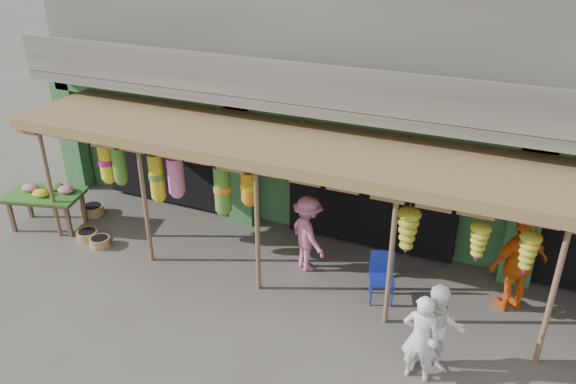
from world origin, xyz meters
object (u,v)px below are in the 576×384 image
at_px(blue_chair, 382,274).
at_px(person_right, 438,331).
at_px(person_front, 420,338).
at_px(flower_table, 46,195).
at_px(person_shopper, 308,234).
at_px(person_vendor, 518,264).

xyz_separation_m(blue_chair, person_right, (1.27, -1.54, 0.28)).
bearing_deg(person_front, flower_table, -10.04).
distance_m(flower_table, person_right, 9.06).
bearing_deg(person_shopper, blue_chair, -154.98).
distance_m(flower_table, person_vendor, 10.05).
height_order(person_front, person_shopper, person_shopper).
distance_m(flower_table, person_front, 8.87).
xyz_separation_m(flower_table, blue_chair, (7.71, 0.40, -0.28)).
distance_m(blue_chair, person_vendor, 2.41).
relative_size(blue_chair, person_vendor, 0.49).
distance_m(person_front, person_vendor, 2.71).
distance_m(blue_chair, person_shopper, 1.70).
distance_m(person_right, person_vendor, 2.41).
bearing_deg(flower_table, blue_chair, -11.53).
bearing_deg(blue_chair, person_right, -68.35).
height_order(flower_table, person_front, person_front).
distance_m(flower_table, person_shopper, 6.13).
height_order(person_right, person_shopper, person_shopper).
xyz_separation_m(person_vendor, person_shopper, (-3.91, -0.28, -0.15)).
distance_m(person_front, person_shopper, 3.43).
bearing_deg(person_right, person_vendor, 45.94).
xyz_separation_m(blue_chair, person_shopper, (-1.63, 0.37, 0.28)).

